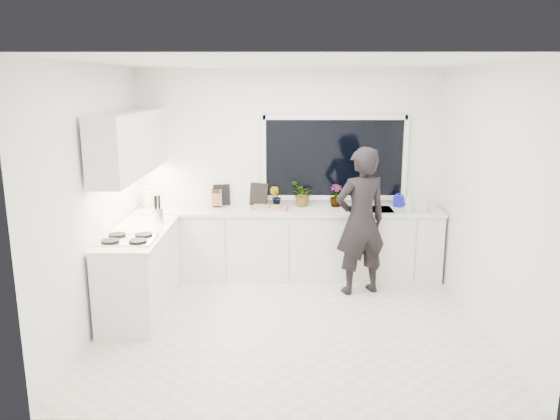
{
  "coord_description": "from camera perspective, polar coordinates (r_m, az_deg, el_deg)",
  "views": [
    {
      "loc": [
        -0.08,
        -5.43,
        2.49
      ],
      "look_at": [
        -0.11,
        0.4,
        1.15
      ],
      "focal_mm": 35.0,
      "sensor_mm": 36.0,
      "label": 1
    }
  ],
  "objects": [
    {
      "name": "faucet",
      "position": [
        7.32,
        9.16,
        1.27
      ],
      "size": [
        0.03,
        0.03,
        0.22
      ],
      "primitive_type": "cylinder",
      "color": "silver",
      "rests_on": "countertop_back"
    },
    {
      "name": "picture_frame_large",
      "position": [
        7.31,
        -6.11,
        1.59
      ],
      "size": [
        0.22,
        0.07,
        0.28
      ],
      "primitive_type": "cube",
      "rotation": [
        0.0,
        0.0,
        0.21
      ],
      "color": "black",
      "rests_on": "countertop_back"
    },
    {
      "name": "watering_can",
      "position": [
        7.36,
        12.28,
        0.85
      ],
      "size": [
        0.14,
        0.14,
        0.13
      ],
      "primitive_type": "cylinder",
      "rotation": [
        0.0,
        0.0,
        -0.01
      ],
      "color": "#141BC1",
      "rests_on": "countertop_back"
    },
    {
      "name": "person",
      "position": [
        6.6,
        8.43,
        -1.18
      ],
      "size": [
        0.76,
        0.62,
        1.79
      ],
      "primitive_type": "imported",
      "rotation": [
        0.0,
        0.0,
        3.48
      ],
      "color": "black",
      "rests_on": "floor"
    },
    {
      "name": "floor",
      "position": [
        5.98,
        1.04,
        -11.77
      ],
      "size": [
        4.0,
        3.5,
        0.02
      ],
      "primitive_type": "cube",
      "color": "beige",
      "rests_on": "ground"
    },
    {
      "name": "wall_left",
      "position": [
        5.88,
        -18.91,
        1.05
      ],
      "size": [
        0.02,
        3.5,
        2.7
      ],
      "primitive_type": "cube",
      "color": "white",
      "rests_on": "ground"
    },
    {
      "name": "knife_block",
      "position": [
        7.23,
        -6.64,
        1.2
      ],
      "size": [
        0.14,
        0.12,
        0.22
      ],
      "primitive_type": "cube",
      "rotation": [
        0.0,
        0.0,
        0.17
      ],
      "color": "olive",
      "rests_on": "countertop_back"
    },
    {
      "name": "pizza",
      "position": [
        7.02,
        -1.1,
        0.3
      ],
      "size": [
        0.47,
        0.36,
        0.01
      ],
      "primitive_type": "cube",
      "rotation": [
        0.0,
        0.0,
        -0.11
      ],
      "color": "red",
      "rests_on": "pizza_tray"
    },
    {
      "name": "upper_cabinets",
      "position": [
        6.4,
        -15.33,
        6.74
      ],
      "size": [
        0.34,
        2.1,
        0.7
      ],
      "primitive_type": "cube",
      "color": "white",
      "rests_on": "wall_left"
    },
    {
      "name": "paper_towel_roll",
      "position": [
        7.35,
        -13.67,
        1.27
      ],
      "size": [
        0.14,
        0.14,
        0.26
      ],
      "primitive_type": "cylinder",
      "rotation": [
        0.0,
        0.0,
        0.3
      ],
      "color": "silver",
      "rests_on": "countertop_back"
    },
    {
      "name": "wall_right",
      "position": [
        5.93,
        20.91,
        0.99
      ],
      "size": [
        0.02,
        3.5,
        2.7
      ],
      "primitive_type": "cube",
      "color": "white",
      "rests_on": "ground"
    },
    {
      "name": "countertop_left",
      "position": [
        6.2,
        -14.59,
        -2.34
      ],
      "size": [
        0.62,
        1.6,
        0.04
      ],
      "primitive_type": "cube",
      "color": "silver",
      "rests_on": "base_cabinets_left"
    },
    {
      "name": "countertop_back",
      "position": [
        7.05,
        0.92,
        -0.08
      ],
      "size": [
        3.94,
        0.62,
        0.04
      ],
      "primitive_type": "cube",
      "color": "silver",
      "rests_on": "base_cabinets_back"
    },
    {
      "name": "window",
      "position": [
        7.25,
        5.68,
        5.43
      ],
      "size": [
        1.8,
        0.02,
        1.0
      ],
      "primitive_type": "cube",
      "color": "black",
      "rests_on": "wall_back"
    },
    {
      "name": "pizza_tray",
      "position": [
        7.03,
        -1.1,
        0.16
      ],
      "size": [
        0.51,
        0.4,
        0.03
      ],
      "primitive_type": "cube",
      "rotation": [
        0.0,
        0.0,
        -0.11
      ],
      "color": "silver",
      "rests_on": "countertop_back"
    },
    {
      "name": "ceiling",
      "position": [
        5.44,
        1.16,
        15.25
      ],
      "size": [
        4.0,
        3.5,
        0.02
      ],
      "primitive_type": "cube",
      "color": "white",
      "rests_on": "wall_back"
    },
    {
      "name": "wall_back",
      "position": [
        7.28,
        0.91,
        3.94
      ],
      "size": [
        4.0,
        0.02,
        2.7
      ],
      "primitive_type": "cube",
      "color": "white",
      "rests_on": "ground"
    },
    {
      "name": "stovetop",
      "position": [
        5.88,
        -15.66,
        -2.9
      ],
      "size": [
        0.56,
        0.48,
        0.03
      ],
      "primitive_type": "cube",
      "color": "black",
      "rests_on": "countertop_left"
    },
    {
      "name": "utensil_crock",
      "position": [
        6.57,
        -12.65,
        -0.48
      ],
      "size": [
        0.17,
        0.17,
        0.16
      ],
      "primitive_type": "cylinder",
      "rotation": [
        0.0,
        0.0,
        -0.35
      ],
      "color": "#BDBCC1",
      "rests_on": "countertop_left"
    },
    {
      "name": "soap_bottles",
      "position": [
        7.08,
        13.87,
        0.78
      ],
      "size": [
        0.33,
        0.12,
        0.27
      ],
      "color": "#D8BF66",
      "rests_on": "countertop_back"
    },
    {
      "name": "picture_frame_small",
      "position": [
        7.27,
        -2.23,
        1.67
      ],
      "size": [
        0.24,
        0.11,
        0.3
      ],
      "primitive_type": "cube",
      "rotation": [
        0.0,
        0.0,
        -0.36
      ],
      "color": "black",
      "rests_on": "countertop_back"
    },
    {
      "name": "sink",
      "position": [
        7.16,
        9.35,
        -0.31
      ],
      "size": [
        0.58,
        0.42,
        0.14
      ],
      "primitive_type": "cube",
      "color": "silver",
      "rests_on": "countertop_back"
    },
    {
      "name": "herb_plants",
      "position": [
        7.19,
        2.76,
        1.61
      ],
      "size": [
        0.98,
        0.38,
        0.33
      ],
      "color": "#26662D",
      "rests_on": "countertop_back"
    },
    {
      "name": "base_cabinets_back",
      "position": [
        7.18,
        0.91,
        -3.64
      ],
      "size": [
        3.92,
        0.58,
        0.88
      ],
      "primitive_type": "cube",
      "color": "white",
      "rests_on": "floor"
    },
    {
      "name": "base_cabinets_left",
      "position": [
        6.34,
        -14.36,
        -6.35
      ],
      "size": [
        0.58,
        1.6,
        0.88
      ],
      "primitive_type": "cube",
      "color": "white",
      "rests_on": "floor"
    }
  ]
}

